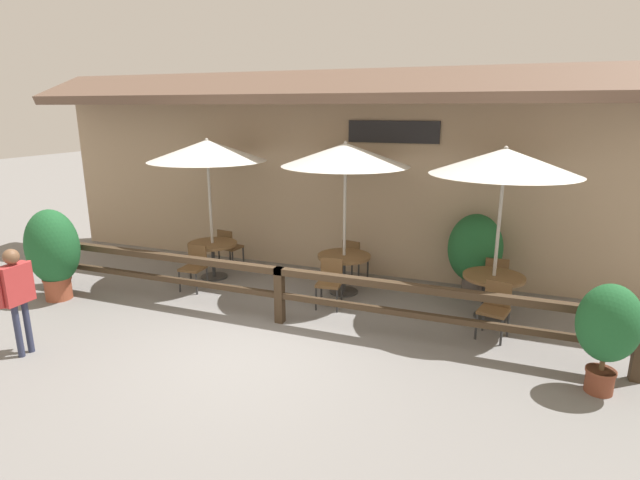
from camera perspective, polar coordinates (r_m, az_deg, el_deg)
The scene contains 19 objects.
ground_plane at distance 7.61m, azimuth -8.05°, elevation -12.28°, with size 60.00×60.00×0.00m, color slate.
building_facade at distance 10.62m, azimuth 2.34°, elevation 7.88°, with size 14.28×1.49×4.23m.
patio_railing at distance 8.19m, azimuth -4.67°, elevation -4.87°, with size 10.40×0.14×0.95m.
patio_umbrella_near at distance 10.24m, azimuth -12.78°, elevation 9.92°, with size 2.34×2.34×2.88m.
dining_table_near at distance 10.60m, azimuth -12.16°, elevation -1.09°, with size 1.01×1.01×0.75m.
chair_near_streetside at distance 10.03m, azimuth -14.15°, elevation -2.80°, with size 0.43×0.43×0.87m.
chair_near_wallside at distance 11.25m, azimuth -10.37°, elevation -0.66°, with size 0.47×0.47×0.87m.
patio_umbrella_middle at distance 9.12m, azimuth 2.92°, elevation 9.70°, with size 2.34×2.34×2.88m.
dining_table_middle at distance 9.52m, azimuth 2.76°, elevation -2.58°, with size 1.01×1.01×0.75m.
chair_middle_streetside at distance 8.90m, azimuth 1.14°, elevation -4.61°, with size 0.46×0.46×0.87m.
chair_middle_wallside at distance 10.24m, azimuth 3.89°, elevation -2.00°, with size 0.50×0.50×0.87m.
patio_umbrella_far at distance 8.43m, azimuth 20.37°, elevation 8.39°, with size 2.34×2.34×2.88m.
dining_table_far at distance 8.86m, azimuth 19.19°, elevation -4.75°, with size 1.01×1.01×0.75m.
chair_far_streetside at distance 8.20m, azimuth 19.36°, elevation -7.22°, with size 0.50×0.50×0.87m.
chair_far_wallside at distance 9.61m, azimuth 19.44°, elevation -3.98°, with size 0.44×0.44×0.87m.
potted_plant_broad_leaf at distance 7.06m, azimuth 30.06°, elevation -8.65°, with size 0.74×0.66×1.43m.
potted_plant_entrance_palm at distance 10.32m, azimuth -28.22°, elevation -1.03°, with size 0.97×0.87×1.70m.
potted_plant_corner_fern at distance 9.80m, azimuth 17.29°, elevation -1.12°, with size 1.00×0.90×1.56m.
pedestrian at distance 8.19m, azimuth -31.40°, elevation -4.71°, with size 0.22×0.56×1.58m.
Camera 1 is at (3.38, -5.89, 3.45)m, focal length 28.00 mm.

